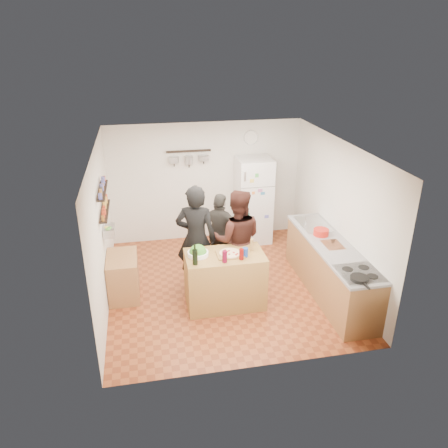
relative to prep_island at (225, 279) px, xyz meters
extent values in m
plane|color=brown|center=(0.11, 0.54, -0.46)|extent=(4.20, 4.20, 0.00)
plane|color=white|center=(0.11, 0.54, 2.04)|extent=(4.20, 4.20, 0.00)
plane|color=silver|center=(0.11, 2.64, 0.79)|extent=(4.00, 0.00, 4.00)
plane|color=silver|center=(-1.89, 0.54, 0.79)|extent=(0.00, 4.20, 4.20)
plane|color=silver|center=(2.11, 0.54, 0.79)|extent=(0.00, 4.20, 4.20)
cube|color=#A1773B|center=(0.00, 0.00, 0.00)|extent=(1.25, 0.72, 0.91)
cube|color=brown|center=(0.08, -0.02, 0.47)|extent=(0.42, 0.34, 0.02)
cylinder|color=beige|center=(0.08, -0.02, 0.48)|extent=(0.34, 0.34, 0.02)
cylinder|color=white|center=(-0.42, 0.05, 0.49)|extent=(0.33, 0.33, 0.07)
cylinder|color=black|center=(-0.50, -0.22, 0.58)|extent=(0.08, 0.08, 0.24)
cylinder|color=#51061D|center=(-0.05, -0.24, 0.55)|extent=(0.08, 0.08, 0.19)
cylinder|color=#600908|center=(0.22, -0.20, 0.54)|extent=(0.07, 0.07, 0.17)
cylinder|color=olive|center=(0.45, 0.05, 0.54)|extent=(0.05, 0.05, 0.17)
cylinder|color=navy|center=(0.30, -0.12, 0.53)|extent=(0.09, 0.09, 0.14)
imported|color=black|center=(-0.38, 0.59, 0.49)|extent=(0.79, 0.63, 1.89)
imported|color=black|center=(0.32, 0.52, 0.44)|extent=(0.99, 0.84, 1.79)
imported|color=#2C2A27|center=(0.14, 1.09, 0.31)|extent=(0.95, 0.81, 1.53)
cube|color=#9E7042|center=(1.81, -0.01, -0.01)|extent=(0.63, 2.63, 0.90)
cube|color=white|center=(1.81, -0.96, 0.46)|extent=(0.60, 0.62, 0.02)
cylinder|color=black|center=(1.71, -1.14, 0.49)|extent=(0.26, 0.26, 0.05)
cube|color=silver|center=(1.81, 0.84, 0.46)|extent=(0.50, 0.80, 0.03)
cube|color=brown|center=(1.81, -0.02, 0.46)|extent=(0.30, 0.40, 0.02)
cylinder|color=red|center=(1.76, 0.37, 0.52)|extent=(0.26, 0.26, 0.11)
cube|color=white|center=(1.06, 2.29, 0.45)|extent=(0.70, 0.68, 1.80)
cylinder|color=silver|center=(1.06, 2.62, 1.69)|extent=(0.30, 0.03, 0.30)
cube|color=black|center=(-1.82, 0.74, 1.04)|extent=(0.12, 1.00, 0.02)
cube|color=black|center=(-1.82, 0.74, 1.40)|extent=(0.12, 1.00, 0.02)
cube|color=silver|center=(-1.79, 0.74, 0.69)|extent=(0.18, 0.35, 0.14)
cube|color=#9F7842|center=(-1.63, 0.57, -0.09)|extent=(0.50, 0.80, 0.73)
cube|color=black|center=(-0.24, 2.54, 1.49)|extent=(0.90, 0.04, 0.04)
camera|label=1|loc=(-1.19, -5.99, 3.67)|focal=35.00mm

